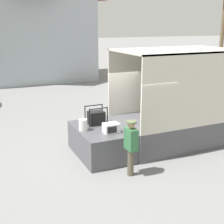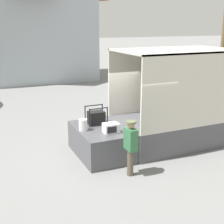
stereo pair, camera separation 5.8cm
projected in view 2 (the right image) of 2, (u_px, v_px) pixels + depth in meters
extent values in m
plane|color=gray|center=(123.00, 151.00, 10.66)|extent=(160.00, 160.00, 0.00)
cube|color=#4C4C51|center=(173.00, 130.00, 11.33)|extent=(4.04, 2.44, 0.93)
cube|color=beige|center=(157.00, 79.00, 11.91)|extent=(4.04, 0.06, 2.42)
cube|color=beige|center=(197.00, 91.00, 9.82)|extent=(4.04, 0.06, 2.42)
cube|color=beige|center=(219.00, 80.00, 11.65)|extent=(0.06, 2.44, 2.42)
cube|color=beige|center=(177.00, 50.00, 10.54)|extent=(4.04, 2.44, 0.06)
cylinder|color=orange|center=(160.00, 108.00, 11.76)|extent=(0.32, 0.32, 0.40)
cube|color=#B2A893|center=(191.00, 109.00, 11.90)|extent=(0.44, 0.32, 0.24)
cube|color=#4C4C51|center=(101.00, 141.00, 10.23)|extent=(1.57, 2.31, 0.93)
cube|color=white|center=(111.00, 128.00, 9.63)|extent=(0.47, 0.37, 0.30)
cube|color=black|center=(112.00, 130.00, 9.45)|extent=(0.30, 0.01, 0.20)
cube|color=black|center=(96.00, 118.00, 10.40)|extent=(0.53, 0.38, 0.45)
cylinder|color=slate|center=(102.00, 116.00, 10.48)|extent=(0.20, 0.21, 0.21)
cylinder|color=black|center=(90.00, 118.00, 10.06)|extent=(0.04, 0.04, 0.62)
cylinder|color=black|center=(107.00, 116.00, 10.31)|extent=(0.04, 0.04, 0.62)
cylinder|color=black|center=(85.00, 115.00, 10.45)|extent=(0.04, 0.04, 0.62)
cylinder|color=black|center=(102.00, 113.00, 10.69)|extent=(0.04, 0.04, 0.62)
cylinder|color=black|center=(99.00, 109.00, 10.10)|extent=(0.62, 0.04, 0.04)
cylinder|color=black|center=(94.00, 105.00, 10.49)|extent=(0.62, 0.04, 0.04)
cylinder|color=silver|center=(83.00, 125.00, 9.81)|extent=(0.27, 0.27, 0.37)
cylinder|color=brown|center=(130.00, 162.00, 8.84)|extent=(0.18, 0.18, 0.79)
cube|color=#336B42|center=(131.00, 139.00, 8.65)|extent=(0.24, 0.44, 0.62)
sphere|color=tan|center=(131.00, 125.00, 8.53)|extent=(0.22, 0.22, 0.22)
cylinder|color=#606B47|center=(131.00, 122.00, 8.51)|extent=(0.29, 0.29, 0.05)
cube|color=#A8B2BC|center=(29.00, 40.00, 23.63)|extent=(9.14, 6.09, 5.96)
cylinder|color=brown|center=(224.00, 33.00, 22.27)|extent=(0.28, 0.28, 7.08)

